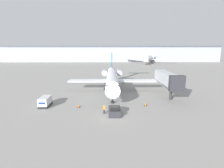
{
  "coord_description": "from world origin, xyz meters",
  "views": [
    {
      "loc": [
        -0.81,
        -28.97,
        12.05
      ],
      "look_at": [
        0.0,
        10.94,
        3.54
      ],
      "focal_mm": 28.0,
      "sensor_mm": 36.0,
      "label": 1
    }
  ],
  "objects_px": {
    "airplane_main": "(112,78)",
    "jet_bridge": "(168,79)",
    "pushback_tug": "(114,111)",
    "traffic_cone_right": "(146,104)",
    "airplane_parked_far_left": "(148,58)",
    "traffic_cone_left": "(79,106)",
    "luggage_cart": "(45,102)",
    "worker_near_tug": "(104,109)"
  },
  "relations": [
    {
      "from": "airplane_main",
      "to": "jet_bridge",
      "type": "relative_size",
      "value": 2.07
    },
    {
      "from": "airplane_main",
      "to": "jet_bridge",
      "type": "distance_m",
      "value": 14.77
    },
    {
      "from": "traffic_cone_left",
      "to": "luggage_cart",
      "type": "bearing_deg",
      "value": 172.52
    },
    {
      "from": "worker_near_tug",
      "to": "traffic_cone_right",
      "type": "relative_size",
      "value": 2.68
    },
    {
      "from": "traffic_cone_left",
      "to": "traffic_cone_right",
      "type": "relative_size",
      "value": 1.09
    },
    {
      "from": "traffic_cone_left",
      "to": "jet_bridge",
      "type": "distance_m",
      "value": 22.33
    },
    {
      "from": "pushback_tug",
      "to": "traffic_cone_right",
      "type": "relative_size",
      "value": 6.23
    },
    {
      "from": "airplane_main",
      "to": "airplane_parked_far_left",
      "type": "bearing_deg",
      "value": 70.83
    },
    {
      "from": "airplane_main",
      "to": "traffic_cone_right",
      "type": "height_order",
      "value": "airplane_main"
    },
    {
      "from": "airplane_main",
      "to": "jet_bridge",
      "type": "xyz_separation_m",
      "value": [
        13.43,
        -6.1,
        0.88
      ]
    },
    {
      "from": "airplane_parked_far_left",
      "to": "jet_bridge",
      "type": "height_order",
      "value": "airplane_parked_far_left"
    },
    {
      "from": "luggage_cart",
      "to": "worker_near_tug",
      "type": "distance_m",
      "value": 13.07
    },
    {
      "from": "pushback_tug",
      "to": "traffic_cone_right",
      "type": "bearing_deg",
      "value": 34.75
    },
    {
      "from": "pushback_tug",
      "to": "airplane_main",
      "type": "bearing_deg",
      "value": 90.15
    },
    {
      "from": "worker_near_tug",
      "to": "luggage_cart",
      "type": "bearing_deg",
      "value": 160.3
    },
    {
      "from": "airplane_main",
      "to": "traffic_cone_right",
      "type": "relative_size",
      "value": 45.98
    },
    {
      "from": "worker_near_tug",
      "to": "traffic_cone_right",
      "type": "height_order",
      "value": "worker_near_tug"
    },
    {
      "from": "airplane_parked_far_left",
      "to": "luggage_cart",
      "type": "bearing_deg",
      "value": -114.13
    },
    {
      "from": "airplane_parked_far_left",
      "to": "jet_bridge",
      "type": "xyz_separation_m",
      "value": [
        -15.56,
        -89.47,
        0.47
      ]
    },
    {
      "from": "airplane_main",
      "to": "airplane_parked_far_left",
      "type": "distance_m",
      "value": 88.28
    },
    {
      "from": "pushback_tug",
      "to": "airplane_parked_far_left",
      "type": "bearing_deg",
      "value": 74.02
    },
    {
      "from": "airplane_main",
      "to": "worker_near_tug",
      "type": "relative_size",
      "value": 17.14
    },
    {
      "from": "luggage_cart",
      "to": "traffic_cone_right",
      "type": "xyz_separation_m",
      "value": [
        20.85,
        -0.17,
        -0.69
      ]
    },
    {
      "from": "traffic_cone_right",
      "to": "traffic_cone_left",
      "type": "bearing_deg",
      "value": -176.89
    },
    {
      "from": "pushback_tug",
      "to": "traffic_cone_right",
      "type": "xyz_separation_m",
      "value": [
        6.68,
        4.63,
        -0.38
      ]
    },
    {
      "from": "pushback_tug",
      "to": "traffic_cone_right",
      "type": "distance_m",
      "value": 8.14
    },
    {
      "from": "pushback_tug",
      "to": "airplane_parked_far_left",
      "type": "height_order",
      "value": "airplane_parked_far_left"
    },
    {
      "from": "pushback_tug",
      "to": "traffic_cone_left",
      "type": "height_order",
      "value": "pushback_tug"
    },
    {
      "from": "traffic_cone_left",
      "to": "jet_bridge",
      "type": "xyz_separation_m",
      "value": [
        20.54,
        7.71,
        4.14
      ]
    },
    {
      "from": "airplane_parked_far_left",
      "to": "traffic_cone_left",
      "type": "bearing_deg",
      "value": -110.38
    },
    {
      "from": "luggage_cart",
      "to": "traffic_cone_left",
      "type": "bearing_deg",
      "value": -7.48
    },
    {
      "from": "traffic_cone_left",
      "to": "airplane_parked_far_left",
      "type": "bearing_deg",
      "value": 69.62
    },
    {
      "from": "pushback_tug",
      "to": "worker_near_tug",
      "type": "relative_size",
      "value": 2.32
    },
    {
      "from": "airplane_main",
      "to": "luggage_cart",
      "type": "xyz_separation_m",
      "value": [
        -14.12,
        -12.89,
        -2.6
      ]
    },
    {
      "from": "luggage_cart",
      "to": "traffic_cone_right",
      "type": "bearing_deg",
      "value": -0.47
    },
    {
      "from": "traffic_cone_right",
      "to": "jet_bridge",
      "type": "xyz_separation_m",
      "value": [
        6.7,
        6.96,
        4.16
      ]
    },
    {
      "from": "traffic_cone_right",
      "to": "luggage_cart",
      "type": "bearing_deg",
      "value": 179.53
    },
    {
      "from": "traffic_cone_left",
      "to": "airplane_parked_far_left",
      "type": "xyz_separation_m",
      "value": [
        36.1,
        97.19,
        3.67
      ]
    },
    {
      "from": "luggage_cart",
      "to": "jet_bridge",
      "type": "height_order",
      "value": "jet_bridge"
    },
    {
      "from": "pushback_tug",
      "to": "airplane_parked_far_left",
      "type": "distance_m",
      "value": 105.18
    },
    {
      "from": "worker_near_tug",
      "to": "traffic_cone_right",
      "type": "xyz_separation_m",
      "value": [
        8.55,
        4.23,
        -0.56
      ]
    },
    {
      "from": "worker_near_tug",
      "to": "pushback_tug",
      "type": "bearing_deg",
      "value": -12.05
    }
  ]
}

